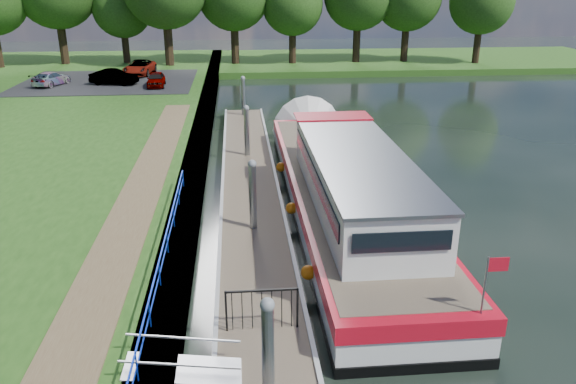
{
  "coord_description": "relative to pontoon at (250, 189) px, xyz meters",
  "views": [
    {
      "loc": [
        -0.48,
        -9.99,
        8.78
      ],
      "look_at": [
        1.33,
        9.34,
        1.4
      ],
      "focal_mm": 35.0,
      "sensor_mm": 36.0,
      "label": 1
    }
  ],
  "objects": [
    {
      "name": "bank_edge",
      "position": [
        -2.55,
        2.0,
        0.2
      ],
      "size": [
        1.1,
        90.0,
        0.78
      ],
      "primitive_type": "cube",
      "color": "#473D2D",
      "rests_on": "ground"
    },
    {
      "name": "pontoon",
      "position": [
        0.0,
        0.0,
        0.0
      ],
      "size": [
        2.5,
        30.0,
        0.56
      ],
      "color": "brown",
      "rests_on": "ground"
    },
    {
      "name": "gate_panel",
      "position": [
        -0.0,
        -10.8,
        0.97
      ],
      "size": [
        1.85,
        0.05,
        1.15
      ],
      "color": "black",
      "rests_on": "ground"
    },
    {
      "name": "car_b",
      "position": [
        -10.18,
        23.36,
        1.27
      ],
      "size": [
        3.93,
        2.13,
        1.23
      ],
      "primitive_type": "imported",
      "rotation": [
        0.0,
        0.0,
        1.33
      ],
      "color": "#999999",
      "rests_on": "carpark"
    },
    {
      "name": "far_bank",
      "position": [
        12.0,
        39.0,
        0.12
      ],
      "size": [
        60.0,
        18.0,
        0.6
      ],
      "primitive_type": "cube",
      "color": "#234C15",
      "rests_on": "ground"
    },
    {
      "name": "car_d",
      "position": [
        -8.88,
        28.2,
        1.29
      ],
      "size": [
        2.59,
        4.78,
        1.27
      ],
      "primitive_type": "imported",
      "rotation": [
        0.0,
        0.0,
        -0.11
      ],
      "color": "#999999",
      "rests_on": "carpark"
    },
    {
      "name": "car_a",
      "position": [
        -6.71,
        22.23,
        1.21
      ],
      "size": [
        1.49,
        3.36,
        1.12
      ],
      "primitive_type": "imported",
      "rotation": [
        0.0,
        0.0,
        0.05
      ],
      "color": "#999999",
      "rests_on": "carpark"
    },
    {
      "name": "gangway",
      "position": [
        -1.85,
        -12.5,
        0.44
      ],
      "size": [
        2.58,
        1.0,
        0.92
      ],
      "color": "#A5A8AD",
      "rests_on": "ground"
    },
    {
      "name": "car_c",
      "position": [
        -15.1,
        23.47,
        1.19
      ],
      "size": [
        2.62,
        4.01,
        1.08
      ],
      "primitive_type": "imported",
      "rotation": [
        0.0,
        0.0,
        2.82
      ],
      "color": "#999999",
      "rests_on": "carpark"
    },
    {
      "name": "mooring_piles",
      "position": [
        0.0,
        0.0,
        1.1
      ],
      "size": [
        0.3,
        27.3,
        3.55
      ],
      "color": "gray",
      "rests_on": "ground"
    },
    {
      "name": "barge",
      "position": [
        3.6,
        -2.02,
        0.9
      ],
      "size": [
        4.36,
        21.15,
        4.78
      ],
      "color": "black",
      "rests_on": "ground"
    },
    {
      "name": "footpath",
      "position": [
        -4.4,
        -5.0,
        0.62
      ],
      "size": [
        1.6,
        40.0,
        0.05
      ],
      "primitive_type": "cube",
      "color": "brown",
      "rests_on": "riverbank"
    },
    {
      "name": "blue_fence",
      "position": [
        -2.75,
        -10.0,
        1.13
      ],
      "size": [
        0.04,
        18.04,
        0.72
      ],
      "color": "#0C2DBF",
      "rests_on": "riverbank"
    },
    {
      "name": "carpark",
      "position": [
        -11.0,
        25.0,
        0.62
      ],
      "size": [
        14.0,
        12.0,
        0.06
      ],
      "primitive_type": "cube",
      "color": "black",
      "rests_on": "riverbank"
    }
  ]
}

